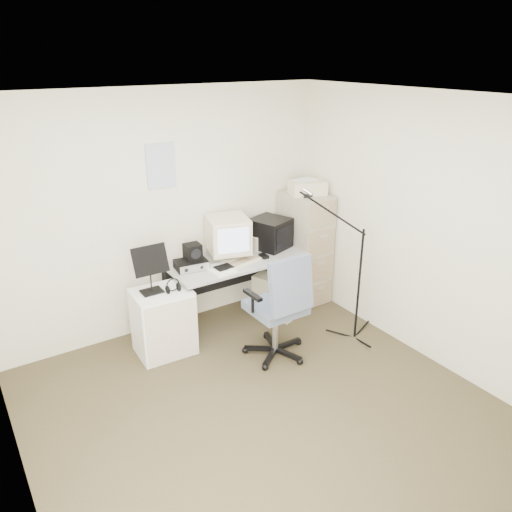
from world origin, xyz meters
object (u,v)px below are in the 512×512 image
office_chair (276,305)px  desk (237,289)px  side_cart (163,322)px  filing_cabinet (304,247)px

office_chair → desk: bearing=85.2°
desk → side_cart: 0.97m
desk → side_cart: bearing=-169.8°
filing_cabinet → side_cart: 1.94m
filing_cabinet → desk: bearing=-178.2°
office_chair → side_cart: (-0.89, 0.64, -0.21)m
filing_cabinet → side_cart: size_ratio=1.94×
desk → filing_cabinet: bearing=1.8°
filing_cabinet → office_chair: (-1.01, -0.85, -0.10)m
filing_cabinet → office_chair: filing_cabinet is taller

